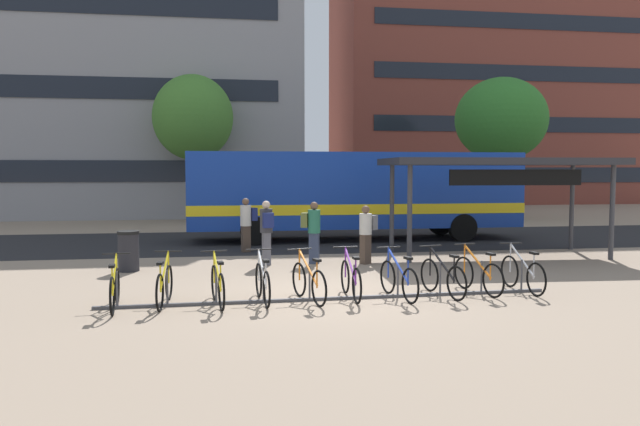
{
  "coord_description": "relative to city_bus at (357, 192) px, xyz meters",
  "views": [
    {
      "loc": [
        -2.15,
        -12.14,
        2.6
      ],
      "look_at": [
        0.33,
        4.08,
        1.4
      ],
      "focal_mm": 33.84,
      "sensor_mm": 36.0,
      "label": 1
    }
  ],
  "objects": [
    {
      "name": "commuter_navy_pack_3",
      "position": [
        -4.1,
        -2.77,
        -0.8
      ],
      "size": [
        0.59,
        0.46,
        1.7
      ],
      "rotation": [
        0.0,
        0.0,
        3.46
      ],
      "color": "#47382D",
      "rests_on": "ground"
    },
    {
      "name": "parked_bicycle_yellow_0",
      "position": [
        -6.77,
        -10.22,
        -1.39
      ],
      "size": [
        0.52,
        1.72,
        0.99
      ],
      "rotation": [
        0.0,
        0.0,
        1.66
      ],
      "color": "black",
      "rests_on": "ground"
    },
    {
      "name": "commuter_olive_pack_1",
      "position": [
        -2.38,
        -5.38,
        -0.79
      ],
      "size": [
        0.59,
        0.47,
        1.71
      ],
      "rotation": [
        0.0,
        0.0,
        5.93
      ],
      "color": "#2D3851",
      "rests_on": "ground"
    },
    {
      "name": "ground",
      "position": [
        -2.53,
        -9.55,
        -1.78
      ],
      "size": [
        200.0,
        200.0,
        0.0
      ],
      "primitive_type": "plane",
      "color": "gray"
    },
    {
      "name": "parked_bicycle_blue_6",
      "position": [
        -1.31,
        -10.1,
        -1.39
      ],
      "size": [
        0.52,
        1.71,
        0.99
      ],
      "rotation": [
        0.0,
        0.0,
        1.75
      ],
      "color": "black",
      "rests_on": "ground"
    },
    {
      "name": "parked_bicycle_yellow_2",
      "position": [
        -4.89,
        -10.15,
        -1.39
      ],
      "size": [
        0.52,
        1.71,
        0.99
      ],
      "rotation": [
        0.0,
        0.0,
        1.72
      ],
      "color": "black",
      "rests_on": "ground"
    },
    {
      "name": "parked_bicycle_white_3",
      "position": [
        -4.03,
        -10.03,
        -1.39
      ],
      "size": [
        0.52,
        1.72,
        0.99
      ],
      "rotation": [
        0.0,
        0.0,
        1.67
      ],
      "color": "black",
      "rests_on": "ground"
    },
    {
      "name": "city_bus",
      "position": [
        0.0,
        0.0,
        0.0
      ],
      "size": [
        12.03,
        2.63,
        3.2
      ],
      "rotation": [
        0.0,
        0.0,
        -0.0
      ],
      "color": "#14389E",
      "rests_on": "ground"
    },
    {
      "name": "bus_lane_asphalt",
      "position": [
        -2.53,
        0.0,
        -1.77
      ],
      "size": [
        80.0,
        7.2,
        0.01
      ],
      "primitive_type": "cube",
      "color": "#232326",
      "rests_on": "ground"
    },
    {
      "name": "street_tree_0",
      "position": [
        9.47,
        8.24,
        3.41
      ],
      "size": [
        4.75,
        4.75,
        7.37
      ],
      "color": "brown",
      "rests_on": "ground"
    },
    {
      "name": "street_tree_1",
      "position": [
        -6.32,
        8.58,
        3.33
      ],
      "size": [
        3.9,
        3.9,
        7.2
      ],
      "color": "brown",
      "rests_on": "ground"
    },
    {
      "name": "parked_bicycle_black_7",
      "position": [
        -0.35,
        -10.0,
        -1.39
      ],
      "size": [
        0.56,
        1.69,
        0.99
      ],
      "rotation": [
        0.0,
        0.0,
        1.78
      ],
      "color": "black",
      "rests_on": "ground"
    },
    {
      "name": "parked_bicycle_purple_5",
      "position": [
        -2.25,
        -9.93,
        -1.39
      ],
      "size": [
        0.52,
        1.72,
        0.99
      ],
      "rotation": [
        0.0,
        0.0,
        1.6
      ],
      "color": "black",
      "rests_on": "ground"
    },
    {
      "name": "transit_shelter",
      "position": [
        3.3,
        -4.72,
        0.96
      ],
      "size": [
        6.87,
        3.36,
        2.92
      ],
      "rotation": [
        0.0,
        0.0,
        -0.05
      ],
      "color": "#38383D",
      "rests_on": "ground"
    },
    {
      "name": "parked_bicycle_silver_9",
      "position": [
        1.49,
        -9.83,
        -1.39
      ],
      "size": [
        0.52,
        1.72,
        0.99
      ],
      "rotation": [
        0.0,
        0.0,
        1.65
      ],
      "color": "black",
      "rests_on": "ground"
    },
    {
      "name": "trash_bin",
      "position": [
        -7.2,
        -5.89,
        -1.26
      ],
      "size": [
        0.55,
        0.55,
        1.03
      ],
      "color": "#232328",
      "rests_on": "ground"
    },
    {
      "name": "commuter_navy_pack_2",
      "position": [
        -3.66,
        -5.43,
        -0.77
      ],
      "size": [
        0.38,
        0.56,
        1.75
      ],
      "rotation": [
        0.0,
        0.0,
        1.71
      ],
      "color": "#565660",
      "rests_on": "ground"
    },
    {
      "name": "parked_bicycle_orange_8",
      "position": [
        0.49,
        -9.83,
        -1.39
      ],
      "size": [
        0.57,
        1.69,
        0.99
      ],
      "rotation": [
        0.0,
        0.0,
        1.79
      ],
      "color": "black",
      "rests_on": "ground"
    },
    {
      "name": "parked_bicycle_yellow_1",
      "position": [
        -5.89,
        -10.02,
        -1.39
      ],
      "size": [
        0.52,
        1.72,
        0.99
      ],
      "rotation": [
        0.0,
        0.0,
        1.5
      ],
      "color": "black",
      "rests_on": "ground"
    },
    {
      "name": "bike_rack",
      "position": [
        -2.65,
        -10.03,
        -1.68
      ],
      "size": [
        9.09,
        0.39,
        0.7
      ],
      "rotation": [
        0.0,
        0.0,
        0.03
      ],
      "color": "#47474C",
      "rests_on": "ground"
    },
    {
      "name": "building_right_wing",
      "position": [
        15.77,
        24.19,
        10.9
      ],
      "size": [
        23.77,
        10.25,
        25.36
      ],
      "color": "brown",
      "rests_on": "ground"
    },
    {
      "name": "parked_bicycle_orange_4",
      "position": [
        -3.13,
        -10.09,
        -1.39
      ],
      "size": [
        0.62,
        1.68,
        0.99
      ],
      "rotation": [
        0.0,
        0.0,
        1.83
      ],
      "color": "black",
      "rests_on": "ground"
    },
    {
      "name": "commuter_grey_pack_0",
      "position": [
        -0.93,
        -5.62,
        -0.85
      ],
      "size": [
        0.6,
        0.55,
        1.61
      ],
      "rotation": [
        0.0,
        0.0,
        3.74
      ],
      "color": "#47382D",
      "rests_on": "ground"
    },
    {
      "name": "building_left_wing",
      "position": [
        -12.17,
        16.47,
        6.55
      ],
      "size": [
        23.08,
        12.79,
        16.65
      ],
      "color": "gray",
      "rests_on": "ground"
    }
  ]
}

